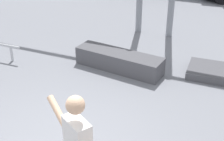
{
  "coord_description": "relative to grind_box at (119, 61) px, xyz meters",
  "views": [
    {
      "loc": [
        2.59,
        -3.48,
        3.73
      ],
      "look_at": [
        0.4,
        1.6,
        0.81
      ],
      "focal_mm": 50.0,
      "sensor_mm": 36.0,
      "label": 1
    }
  ],
  "objects": [
    {
      "name": "grind_box",
      "position": [
        0.0,
        0.0,
        0.0
      ],
      "size": [
        2.35,
        0.89,
        0.46
      ],
      "primitive_type": "cube",
      "rotation": [
        0.0,
        0.0,
        -0.13
      ],
      "color": "#47474C",
      "rests_on": "ground_plane"
    }
  ]
}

